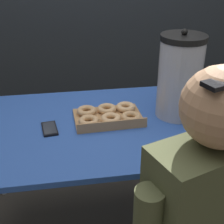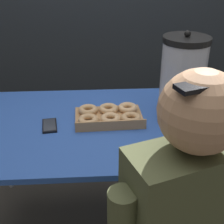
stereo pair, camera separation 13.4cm
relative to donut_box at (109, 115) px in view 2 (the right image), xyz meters
The scene contains 5 objects.
ground_plane 0.73m from the donut_box, 61.23° to the right, with size 12.00×12.00×0.00m, color #4C473F.
folding_table 0.07m from the donut_box, 61.23° to the right, with size 1.49×0.84×0.71m.
donut_box is the anchor object (origin of this frame).
coffee_urn 0.41m from the donut_box, ahead, with size 0.23×0.25×0.45m.
cell_phone 0.31m from the donut_box, 169.25° to the right, with size 0.09×0.14×0.01m.
Camera 2 is at (-0.09, -1.38, 1.50)m, focal length 50.00 mm.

